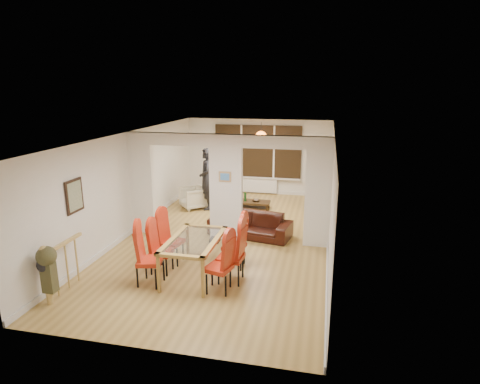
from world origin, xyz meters
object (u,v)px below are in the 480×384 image
(dining_table, at_px, (194,257))
(dining_chair_la, at_px, (150,257))
(dining_chair_ra, at_px, (218,264))
(dining_chair_rc, at_px, (234,242))
(armchair, at_px, (193,198))
(bowl, at_px, (256,200))
(sofa, at_px, (250,224))
(television, at_px, (313,199))
(dining_chair_lc, at_px, (172,239))
(bottle, at_px, (245,196))
(dining_chair_lb, at_px, (161,249))
(coffee_table, at_px, (253,205))
(dining_chair_rb, at_px, (231,253))
(person, at_px, (207,179))

(dining_table, height_order, dining_chair_la, dining_chair_la)
(dining_chair_ra, distance_m, dining_chair_rc, 1.07)
(dining_table, height_order, armchair, dining_table)
(dining_table, bearing_deg, bowl, 85.22)
(sofa, bearing_deg, dining_chair_ra, -80.55)
(sofa, xyz_separation_m, armchair, (-2.18, 1.97, 0.03))
(dining_chair_ra, height_order, armchair, dining_chair_ra)
(television, xyz_separation_m, bowl, (-1.72, -0.45, -0.02))
(dining_chair_lc, height_order, television, dining_chair_lc)
(dining_chair_rc, bearing_deg, television, 79.16)
(dining_chair_la, bearing_deg, bottle, 68.41)
(television, bearing_deg, dining_table, 139.96)
(dining_chair_rc, bearing_deg, armchair, 126.51)
(dining_chair_lb, bearing_deg, armchair, 100.54)
(dining_chair_lb, distance_m, television, 5.89)
(dining_table, bearing_deg, coffee_table, 86.23)
(dining_chair_ra, bearing_deg, sofa, 104.37)
(dining_chair_ra, relative_size, bowl, 4.69)
(dining_chair_rb, height_order, dining_chair_rc, dining_chair_rb)
(dining_chair_rb, xyz_separation_m, coffee_table, (-0.45, 4.79, -0.47))
(dining_chair_la, xyz_separation_m, bowl, (1.10, 5.25, -0.30))
(dining_chair_la, bearing_deg, dining_chair_rc, 25.22)
(armchair, bearing_deg, dining_chair_la, -30.89)
(armchair, bearing_deg, coffee_table, 59.97)
(dining_chair_lc, bearing_deg, sofa, 65.03)
(dining_chair_rc, relative_size, person, 0.57)
(sofa, relative_size, armchair, 2.83)
(dining_chair_rc, distance_m, person, 4.23)
(sofa, distance_m, coffee_table, 2.34)
(dining_chair_lb, xyz_separation_m, dining_chair_ra, (1.34, -0.50, 0.04))
(bottle, distance_m, bowl, 0.35)
(dining_table, distance_m, bowl, 4.74)
(dining_chair_la, relative_size, dining_chair_lb, 1.11)
(dining_chair_lc, height_order, dining_chair_rc, dining_chair_lc)
(dining_chair_rb, height_order, bowl, dining_chair_rb)
(dining_chair_lb, height_order, person, person)
(dining_chair_lc, distance_m, bottle, 4.26)
(coffee_table, bearing_deg, dining_chair_lb, -102.14)
(dining_chair_la, relative_size, coffee_table, 1.11)
(dining_chair_ra, height_order, dining_chair_rb, dining_chair_rb)
(dining_chair_ra, bearing_deg, coffee_table, 108.45)
(dining_chair_rc, xyz_separation_m, bottle, (-0.61, 4.10, -0.16))
(dining_chair_rb, relative_size, armchair, 1.62)
(bottle, bearing_deg, dining_chair_lc, -100.03)
(dining_table, distance_m, person, 4.56)
(television, height_order, coffee_table, television)
(coffee_table, bearing_deg, dining_table, -93.77)
(dining_chair_rc, xyz_separation_m, coffee_table, (-0.37, 4.15, -0.42))
(dining_table, bearing_deg, dining_chair_rc, 40.08)
(dining_chair_la, height_order, dining_chair_ra, dining_chair_la)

